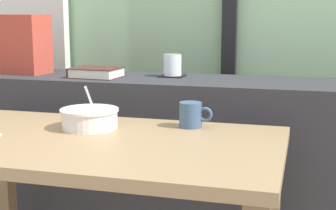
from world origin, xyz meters
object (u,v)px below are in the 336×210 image
object	(u,v)px
juice_glass	(173,66)
throw_pillow	(14,44)
breakfast_table	(96,174)
closed_book	(96,72)
coaster_square	(173,76)
ceramic_mug	(191,115)
soup_bowl	(90,119)

from	to	relation	value
juice_glass	throw_pillow	distance (m)	0.73
breakfast_table	closed_book	size ratio (longest dim) A/B	5.42
juice_glass	throw_pillow	bearing A→B (deg)	-175.42
breakfast_table	coaster_square	size ratio (longest dim) A/B	11.34
coaster_square	closed_book	distance (m)	0.32
throw_pillow	ceramic_mug	xyz separation A→B (m)	(0.90, -0.38, -0.20)
coaster_square	ceramic_mug	world-z (taller)	coaster_square
breakfast_table	ceramic_mug	world-z (taller)	ceramic_mug
breakfast_table	ceramic_mug	distance (m)	0.37
ceramic_mug	breakfast_table	bearing A→B (deg)	-136.52
breakfast_table	coaster_square	xyz separation A→B (m)	(0.06, 0.67, 0.23)
juice_glass	throw_pillow	xyz separation A→B (m)	(-0.72, -0.06, 0.08)
closed_book	ceramic_mug	world-z (taller)	closed_book
throw_pillow	breakfast_table	bearing A→B (deg)	-42.93
breakfast_table	soup_bowl	distance (m)	0.21
breakfast_table	coaster_square	world-z (taller)	coaster_square
throw_pillow	ceramic_mug	size ratio (longest dim) A/B	2.83
coaster_square	ceramic_mug	size ratio (longest dim) A/B	0.88
closed_book	ceramic_mug	size ratio (longest dim) A/B	1.85
coaster_square	soup_bowl	bearing A→B (deg)	-104.31
coaster_square	throw_pillow	size ratio (longest dim) A/B	0.31
juice_glass	soup_bowl	world-z (taller)	juice_glass
coaster_square	breakfast_table	bearing A→B (deg)	-95.42
ceramic_mug	soup_bowl	bearing A→B (deg)	-161.50
ceramic_mug	throw_pillow	bearing A→B (deg)	157.25
breakfast_table	soup_bowl	size ratio (longest dim) A/B	5.84
juice_glass	breakfast_table	bearing A→B (deg)	-95.42
throw_pillow	soup_bowl	bearing A→B (deg)	-39.85
breakfast_table	throw_pillow	bearing A→B (deg)	137.07
juice_glass	throw_pillow	size ratio (longest dim) A/B	0.28
coaster_square	juice_glass	size ratio (longest dim) A/B	1.11
breakfast_table	soup_bowl	bearing A→B (deg)	120.92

